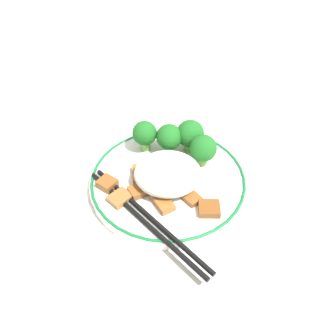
{
  "coord_description": "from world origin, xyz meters",
  "views": [
    {
      "loc": [
        -0.01,
        0.36,
        0.38
      ],
      "look_at": [
        0.0,
        0.0,
        0.04
      ],
      "focal_mm": 35.0,
      "sensor_mm": 36.0,
      "label": 1
    }
  ],
  "objects_px": {
    "broccoli_mid_left": "(145,134)",
    "broccoli_back_center": "(190,134)",
    "plate": "(168,180)",
    "broccoli_back_left": "(203,149)",
    "broccoli_back_right": "(170,137)",
    "chopsticks": "(146,218)"
  },
  "relations": [
    {
      "from": "chopsticks",
      "to": "broccoli_back_center",
      "type": "bearing_deg",
      "value": -112.49
    },
    {
      "from": "chopsticks",
      "to": "plate",
      "type": "bearing_deg",
      "value": -108.7
    },
    {
      "from": "plate",
      "to": "broccoli_back_right",
      "type": "relative_size",
      "value": 4.55
    },
    {
      "from": "plate",
      "to": "chopsticks",
      "type": "height_order",
      "value": "chopsticks"
    },
    {
      "from": "broccoli_back_left",
      "to": "broccoli_back_right",
      "type": "height_order",
      "value": "same"
    },
    {
      "from": "plate",
      "to": "chopsticks",
      "type": "distance_m",
      "value": 0.09
    },
    {
      "from": "broccoli_mid_left",
      "to": "broccoli_back_center",
      "type": "bearing_deg",
      "value": -179.69
    },
    {
      "from": "chopsticks",
      "to": "broccoli_mid_left",
      "type": "bearing_deg",
      "value": -85.31
    },
    {
      "from": "broccoli_back_right",
      "to": "broccoli_mid_left",
      "type": "bearing_deg",
      "value": -9.58
    },
    {
      "from": "plate",
      "to": "broccoli_back_left",
      "type": "relative_size",
      "value": 4.48
    },
    {
      "from": "plate",
      "to": "chopsticks",
      "type": "bearing_deg",
      "value": 71.3
    },
    {
      "from": "broccoli_back_left",
      "to": "broccoli_back_center",
      "type": "bearing_deg",
      "value": -60.78
    },
    {
      "from": "plate",
      "to": "broccoli_back_right",
      "type": "xyz_separation_m",
      "value": [
        -0.0,
        -0.06,
        0.04
      ]
    },
    {
      "from": "plate",
      "to": "broccoli_back_center",
      "type": "bearing_deg",
      "value": -116.86
    },
    {
      "from": "broccoli_back_left",
      "to": "chopsticks",
      "type": "distance_m",
      "value": 0.14
    },
    {
      "from": "broccoli_back_center",
      "to": "broccoli_back_right",
      "type": "relative_size",
      "value": 1.06
    },
    {
      "from": "broccoli_back_right",
      "to": "broccoli_mid_left",
      "type": "distance_m",
      "value": 0.04
    },
    {
      "from": "broccoli_back_right",
      "to": "broccoli_mid_left",
      "type": "relative_size",
      "value": 0.99
    },
    {
      "from": "broccoli_back_right",
      "to": "chopsticks",
      "type": "xyz_separation_m",
      "value": [
        0.03,
        0.14,
        -0.03
      ]
    },
    {
      "from": "plate",
      "to": "broccoli_mid_left",
      "type": "relative_size",
      "value": 4.52
    },
    {
      "from": "broccoli_back_center",
      "to": "broccoli_mid_left",
      "type": "xyz_separation_m",
      "value": [
        0.07,
        0.0,
        -0.0
      ]
    },
    {
      "from": "broccoli_back_right",
      "to": "broccoli_mid_left",
      "type": "xyz_separation_m",
      "value": [
        0.04,
        -0.01,
        0.0
      ]
    }
  ]
}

